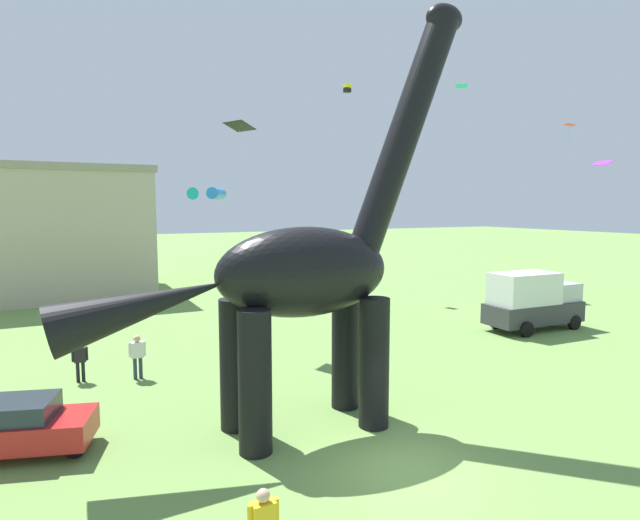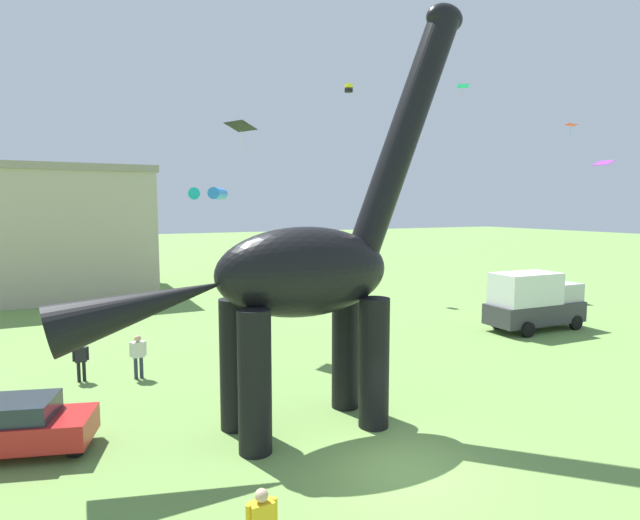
% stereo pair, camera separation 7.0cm
% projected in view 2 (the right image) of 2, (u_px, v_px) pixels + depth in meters
% --- Properties ---
extents(ground_plane, '(240.00, 240.00, 0.00)m').
position_uv_depth(ground_plane, '(400.00, 471.00, 13.39)').
color(ground_plane, '#6B9347').
extents(dinosaur_sculpture, '(12.78, 2.71, 13.36)m').
position_uv_depth(dinosaur_sculpture, '(303.00, 272.00, 15.55)').
color(dinosaur_sculpture, black).
rests_on(dinosaur_sculpture, ground_plane).
extents(parked_sedan_left, '(4.54, 2.93, 1.55)m').
position_uv_depth(parked_sedan_left, '(11.00, 426.00, 14.20)').
color(parked_sedan_left, red).
rests_on(parked_sedan_left, ground_plane).
extents(parked_box_truck, '(5.67, 2.39, 3.20)m').
position_uv_depth(parked_box_truck, '(534.00, 300.00, 28.56)').
color(parked_box_truck, '#38383D').
rests_on(parked_box_truck, ground_plane).
extents(person_near_flyer, '(0.59, 0.26, 1.59)m').
position_uv_depth(person_near_flyer, '(81.00, 357.00, 20.16)').
color(person_near_flyer, black).
rests_on(person_near_flyer, ground_plane).
extents(person_photographer, '(0.65, 0.29, 1.75)m').
position_uv_depth(person_photographer, '(138.00, 352.00, 20.49)').
color(person_photographer, '#2D3347').
rests_on(person_photographer, ground_plane).
extents(kite_far_left, '(0.51, 0.70, 0.20)m').
position_uv_depth(kite_far_left, '(604.00, 163.00, 19.85)').
color(kite_far_left, purple).
extents(kite_far_right, '(1.47, 1.68, 1.78)m').
position_uv_depth(kite_far_right, '(240.00, 126.00, 25.36)').
color(kite_far_right, black).
extents(kite_trailing, '(1.16, 1.08, 1.17)m').
position_uv_depth(kite_trailing, '(463.00, 86.00, 41.65)').
color(kite_trailing, '#19B2B7').
extents(kite_near_high, '(0.51, 0.51, 0.64)m').
position_uv_depth(kite_near_high, '(349.00, 88.00, 40.09)').
color(kite_near_high, yellow).
extents(kite_high_left, '(3.01, 2.97, 0.86)m').
position_uv_depth(kite_high_left, '(213.00, 194.00, 36.71)').
color(kite_high_left, '#287AE5').
extents(kite_drifting, '(0.71, 0.77, 0.76)m').
position_uv_depth(kite_drifting, '(571.00, 125.00, 26.93)').
color(kite_drifting, red).
extents(background_building_block, '(17.56, 13.22, 9.71)m').
position_uv_depth(background_building_block, '(28.00, 231.00, 39.75)').
color(background_building_block, '#B7A893').
rests_on(background_building_block, ground_plane).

